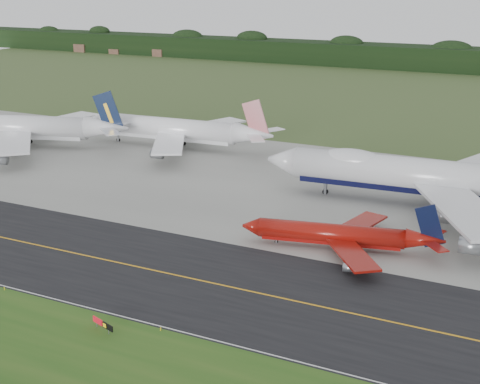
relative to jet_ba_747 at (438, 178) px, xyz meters
name	(u,v)px	position (x,y,z in m)	size (l,w,h in m)	color
ground	(215,272)	(-26.80, -49.30, -6.67)	(600.00, 600.00, 0.00)	#425125
grass_verge	(81,380)	(-26.80, -84.30, -6.67)	(400.00, 30.00, 0.01)	#224F17
taxiway	(204,281)	(-26.80, -53.30, -6.66)	(400.00, 32.00, 0.02)	black
apron	(318,189)	(-26.80, 1.70, -6.66)	(400.00, 78.00, 0.01)	gray
taxiway_centreline	(204,281)	(-26.80, -53.30, -6.64)	(400.00, 0.40, 0.00)	orange
taxiway_edge_line	(151,324)	(-26.80, -68.80, -6.64)	(400.00, 0.25, 0.00)	silver
horizon_treeline	(465,61)	(-26.80, 224.47, -1.20)	(700.00, 25.00, 12.00)	black
jet_ba_747	(438,178)	(0.00, 0.00, 0.00)	(78.00, 64.48, 19.60)	silver
jet_red_737	(342,235)	(-10.93, -30.63, -3.95)	(36.21, 29.05, 9.84)	maroon
jet_navy_gold	(21,127)	(-117.95, 2.86, -1.12)	(64.18, 54.56, 16.89)	white
jet_star_tail	(176,130)	(-76.84, 20.95, -1.42)	(59.74, 49.93, 15.76)	white
taxiway_sign	(103,324)	(-31.70, -73.32, -5.60)	(4.37, 1.57, 1.52)	slate
edge_marker_left	(4,289)	(-53.42, -69.80, -6.42)	(0.16, 0.16, 0.50)	yellow
edge_marker_center	(161,329)	(-24.51, -69.80, -6.42)	(0.16, 0.16, 0.50)	yellow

